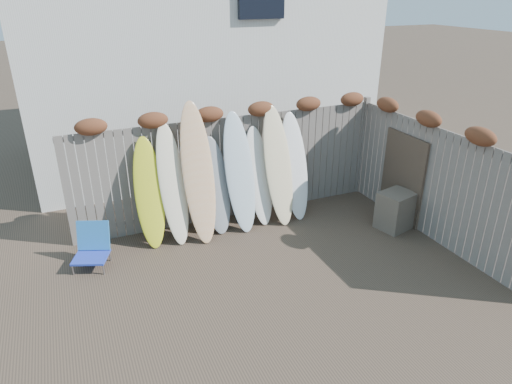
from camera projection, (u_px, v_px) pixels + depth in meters
name	position (u px, v px, depth m)	size (l,w,h in m)	color
ground	(286.00, 280.00, 7.09)	(80.00, 80.00, 0.00)	#493A2D
back_fence	(234.00, 159.00, 8.63)	(6.05, 0.28, 2.24)	slate
right_fence	(436.00, 177.00, 7.91)	(0.28, 4.40, 2.24)	slate
house	(191.00, 29.00, 11.40)	(8.50, 5.50, 6.33)	silver
beach_chair	(92.00, 246.00, 7.38)	(0.69, 0.71, 0.70)	#263EC0
wooden_crate	(396.00, 210.00, 8.49)	(0.61, 0.51, 0.71)	#463934
lattice_panel	(402.00, 178.00, 8.67)	(0.05, 1.13, 1.69)	#332A1F
surfboard_0	(149.00, 193.00, 7.80)	(0.49, 0.07, 1.95)	yellow
surfboard_1	(173.00, 185.00, 7.88)	(0.46, 0.07, 2.16)	#F1E6C6
surfboard_2	(198.00, 173.00, 7.91)	(0.55, 0.07, 2.51)	#FFC28F
surfboard_3	(215.00, 186.00, 8.25)	(0.52, 0.07, 1.81)	gray
surfboard_4	(240.00, 173.00, 8.29)	(0.54, 0.07, 2.23)	silver
surfboard_5	(259.00, 176.00, 8.57)	(0.48, 0.07, 1.89)	white
surfboard_6	(278.00, 166.00, 8.53)	(0.53, 0.07, 2.27)	beige
surfboard_7	(295.00, 167.00, 8.75)	(0.51, 0.07, 2.09)	white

